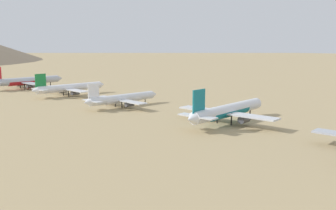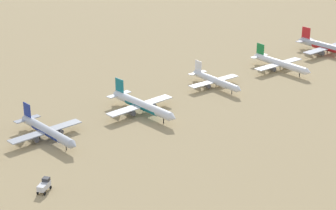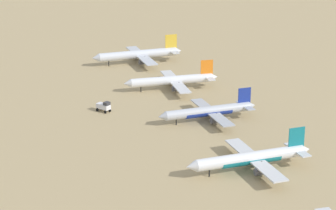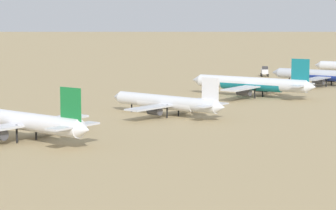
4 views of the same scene
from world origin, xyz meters
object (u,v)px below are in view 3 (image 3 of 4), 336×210
(parked_jet_1, at_px, (173,80))
(parked_jet_3, at_px, (251,158))
(parked_jet_2, at_px, (209,111))
(service_truck, at_px, (104,106))
(parked_jet_0, at_px, (139,54))

(parked_jet_1, xyz_separation_m, parked_jet_3, (4.66, 78.34, 0.02))
(parked_jet_2, distance_m, service_truck, 37.94)
(parked_jet_2, height_order, parked_jet_3, parked_jet_3)
(parked_jet_0, distance_m, service_truck, 65.01)
(parked_jet_2, relative_size, service_truck, 6.29)
(parked_jet_0, xyz_separation_m, parked_jet_2, (-0.86, 78.23, -0.59))
(parked_jet_0, relative_size, parked_jet_1, 1.09)
(parked_jet_1, bearing_deg, service_truck, 26.89)
(service_truck, bearing_deg, parked_jet_2, 146.41)
(parked_jet_1, relative_size, service_truck, 6.70)
(parked_jet_2, distance_m, parked_jet_3, 41.45)
(parked_jet_3, height_order, service_truck, parked_jet_3)
(parked_jet_1, bearing_deg, parked_jet_3, 86.59)
(parked_jet_0, xyz_separation_m, parked_jet_3, (3.53, 119.44, -0.32))
(parked_jet_3, bearing_deg, parked_jet_0, -91.69)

